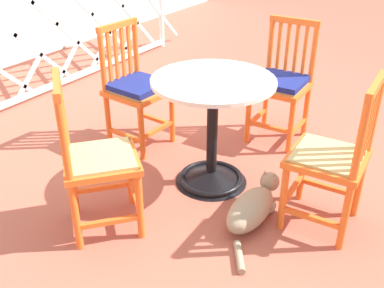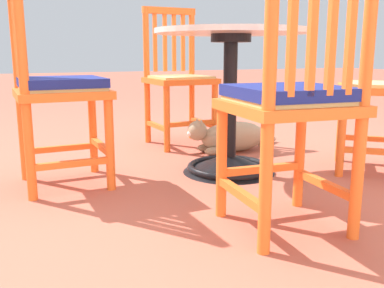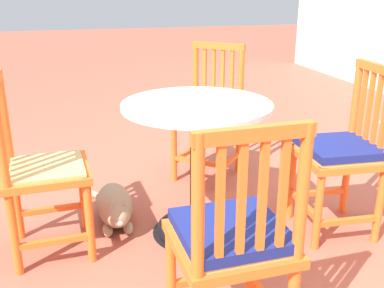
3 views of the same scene
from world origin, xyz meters
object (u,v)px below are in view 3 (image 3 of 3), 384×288
Objects in this scene: orange_chair_tucked_in at (209,116)px; orange_chair_at_corner at (231,242)px; orange_chair_near_fence at (41,172)px; orange_chair_by_planter at (341,153)px; tabby_cat at (115,207)px; cafe_table at (196,184)px.

orange_chair_at_corner is at bearing -14.52° from orange_chair_tucked_in.
orange_chair_near_fence is 1.54m from orange_chair_by_planter.
orange_chair_at_corner is 1.25× the size of tabby_cat.
cafe_table is 0.83× the size of orange_chair_by_planter.
orange_chair_by_planter is (-0.67, 0.86, 0.00)m from orange_chair_at_corner.
tabby_cat is at bearing -117.55° from cafe_table.
orange_chair_tucked_in and orange_chair_near_fence have the same top height.
cafe_table is at bearing 88.23° from orange_chair_near_fence.
tabby_cat is (0.52, -0.72, -0.34)m from orange_chair_tucked_in.
cafe_table is 0.81m from orange_chair_tucked_in.
orange_chair_by_planter is (0.19, 1.52, 0.01)m from orange_chair_near_fence.
cafe_table is at bearing 172.54° from orange_chair_at_corner.
orange_chair_at_corner reaches higher than cafe_table.
orange_chair_at_corner is at bearing 16.46° from tabby_cat.
orange_chair_near_fence is at bearing -56.44° from orange_chair_tucked_in.
cafe_table reaches higher than tabby_cat.
orange_chair_near_fence is 1.00× the size of orange_chair_by_planter.
tabby_cat is (-1.05, -0.31, -0.35)m from orange_chair_at_corner.
orange_chair_by_planter is at bearing 127.87° from orange_chair_at_corner.
cafe_table is 0.83× the size of orange_chair_near_fence.
orange_chair_tucked_in is at bearing 158.03° from cafe_table.
orange_chair_near_fence and orange_chair_at_corner have the same top height.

